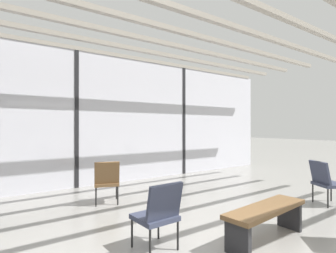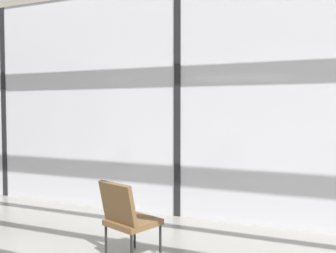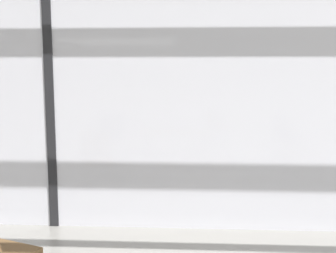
{
  "view_description": "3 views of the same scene",
  "coord_description": "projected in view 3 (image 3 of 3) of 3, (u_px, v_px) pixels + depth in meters",
  "views": [
    {
      "loc": [
        -1.89,
        -1.59,
        1.56
      ],
      "look_at": [
        0.51,
        1.82,
        1.56
      ],
      "focal_mm": 27.73,
      "sensor_mm": 36.0,
      "label": 1
    },
    {
      "loc": [
        2.02,
        -0.03,
        1.63
      ],
      "look_at": [
        1.32,
        1.64,
        1.55
      ],
      "focal_mm": 39.36,
      "sensor_mm": 36.0,
      "label": 2
    },
    {
      "loc": [
        1.6,
        0.64,
        1.8
      ],
      "look_at": [
        1.18,
        8.16,
        0.8
      ],
      "focal_mm": 43.34,
      "sensor_mm": 36.0,
      "label": 3
    }
  ],
  "objects": [
    {
      "name": "parked_airplane",
      "position": [
        85.0,
        71.0,
        10.79
      ],
      "size": [
        11.44,
        3.69,
        3.69
      ],
      "color": "#B2BCD6",
      "rests_on": "ground"
    },
    {
      "name": "glass_curtain_wall",
      "position": [
        50.0,
        76.0,
        4.6
      ],
      "size": [
        14.0,
        0.08,
        3.52
      ],
      "primitive_type": "cube",
      "color": "silver",
      "rests_on": "ground"
    },
    {
      "name": "window_mullion_1",
      "position": [
        50.0,
        76.0,
        4.6
      ],
      "size": [
        0.1,
        0.12,
        3.52
      ],
      "primitive_type": "cube",
      "color": "black",
      "rests_on": "ground"
    }
  ]
}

